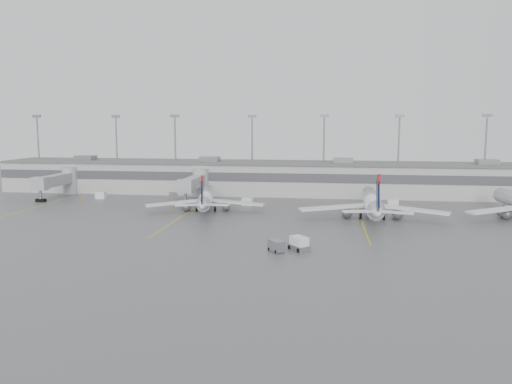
# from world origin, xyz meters

# --- Properties ---
(ground) EXTENTS (260.00, 260.00, 0.00)m
(ground) POSITION_xyz_m (0.00, 0.00, 0.00)
(ground) COLOR #4F4F52
(ground) RESTS_ON ground
(terminal) EXTENTS (152.00, 17.00, 9.45)m
(terminal) POSITION_xyz_m (-0.01, 57.98, 4.17)
(terminal) COLOR #B4B4AF
(terminal) RESTS_ON ground
(light_masts) EXTENTS (142.40, 8.00, 20.60)m
(light_masts) POSITION_xyz_m (0.00, 63.75, 12.03)
(light_masts) COLOR gray
(light_masts) RESTS_ON ground
(jet_bridge_left) EXTENTS (4.00, 17.20, 7.00)m
(jet_bridge_left) POSITION_xyz_m (-55.50, 45.72, 3.87)
(jet_bridge_left) COLOR #929497
(jet_bridge_left) RESTS_ON ground
(jet_bridge_right) EXTENTS (4.00, 17.20, 7.00)m
(jet_bridge_right) POSITION_xyz_m (-20.50, 45.72, 3.87)
(jet_bridge_right) COLOR #929497
(jet_bridge_right) RESTS_ON ground
(stand_markings) EXTENTS (105.25, 40.00, 0.01)m
(stand_markings) POSITION_xyz_m (-0.00, 24.00, 0.01)
(stand_markings) COLOR #D8C20C
(stand_markings) RESTS_ON ground
(jet_mid_left) EXTENTS (24.33, 27.51, 8.97)m
(jet_mid_left) POSITION_xyz_m (-14.16, 29.19, 2.79)
(jet_mid_left) COLOR white
(jet_mid_left) RESTS_ON ground
(jet_mid_right) EXTENTS (28.22, 31.64, 10.24)m
(jet_mid_right) POSITION_xyz_m (19.59, 25.42, 3.18)
(jet_mid_right) COLOR white
(jet_mid_right) RESTS_ON ground
(baggage_tug) EXTENTS (3.47, 3.67, 2.03)m
(baggage_tug) POSITION_xyz_m (6.92, -0.49, 0.79)
(baggage_tug) COLOR white
(baggage_tug) RESTS_ON ground
(baggage_cart) EXTENTS (2.75, 2.94, 1.66)m
(baggage_cart) POSITION_xyz_m (3.72, -1.69, 0.86)
(baggage_cart) COLOR slate
(baggage_cart) RESTS_ON ground
(gse_uld_a) EXTENTS (2.40, 1.61, 1.69)m
(gse_uld_a) POSITION_xyz_m (-43.72, 42.68, 0.84)
(gse_uld_a) COLOR white
(gse_uld_a) RESTS_ON ground
(gse_uld_b) EXTENTS (2.52, 1.83, 1.67)m
(gse_uld_b) POSITION_xyz_m (-6.69, 37.70, 0.84)
(gse_uld_b) COLOR white
(gse_uld_b) RESTS_ON ground
(gse_uld_c) EXTENTS (2.39, 1.65, 1.64)m
(gse_uld_c) POSITION_xyz_m (25.40, 40.44, 0.82)
(gse_uld_c) COLOR white
(gse_uld_c) RESTS_ON ground
(gse_loader) EXTENTS (2.86, 3.50, 1.89)m
(gse_loader) POSITION_xyz_m (-25.18, 41.88, 0.94)
(gse_loader) COLOR slate
(gse_loader) RESTS_ON ground
(cone_a) EXTENTS (0.48, 0.48, 0.77)m
(cone_a) POSITION_xyz_m (-45.81, 36.41, 0.38)
(cone_a) COLOR orange
(cone_a) RESTS_ON ground
(cone_b) EXTENTS (0.42, 0.42, 0.67)m
(cone_b) POSITION_xyz_m (-21.85, 31.77, 0.33)
(cone_b) COLOR orange
(cone_b) RESTS_ON ground
(cone_c) EXTENTS (0.42, 0.42, 0.67)m
(cone_c) POSITION_xyz_m (21.26, 38.89, 0.34)
(cone_c) COLOR orange
(cone_c) RESTS_ON ground
(cone_d) EXTENTS (0.47, 0.47, 0.74)m
(cone_d) POSITION_xyz_m (44.59, 29.75, 0.37)
(cone_d) COLOR orange
(cone_d) RESTS_ON ground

